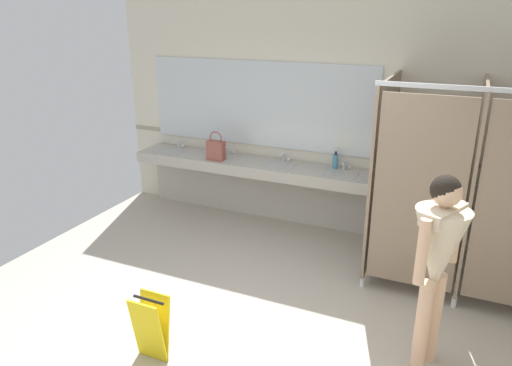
{
  "coord_description": "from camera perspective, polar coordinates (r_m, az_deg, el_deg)",
  "views": [
    {
      "loc": [
        1.46,
        -2.91,
        2.68
      ],
      "look_at": [
        -0.25,
        0.9,
        1.17
      ],
      "focal_mm": 33.44,
      "sensor_mm": 36.0,
      "label": 1
    }
  ],
  "objects": [
    {
      "name": "wall_back",
      "position": [
        6.04,
        9.74,
        7.57
      ],
      "size": [
        6.12,
        0.12,
        2.85
      ],
      "primitive_type": "cube",
      "color": "beige",
      "rests_on": "ground_plane"
    },
    {
      "name": "vanity_counter",
      "position": [
        6.36,
        -0.44,
        0.88
      ],
      "size": [
        3.23,
        0.53,
        0.96
      ],
      "color": "#B2ADA3",
      "rests_on": "ground_plane"
    },
    {
      "name": "soap_dispenser",
      "position": [
        5.98,
        9.46,
        2.6
      ],
      "size": [
        0.07,
        0.07,
        0.21
      ],
      "color": "teal",
      "rests_on": "vanity_counter"
    },
    {
      "name": "ground_plane",
      "position": [
        4.25,
        -1.99,
        -20.16
      ],
      "size": [
        6.12,
        6.12,
        0.1
      ],
      "primitive_type": "cube",
      "color": "#B2A899"
    },
    {
      "name": "person_standing",
      "position": [
        3.8,
        20.95,
        -7.68
      ],
      "size": [
        0.53,
        0.53,
        1.6
      ],
      "color": "#DBAD89",
      "rests_on": "ground_plane"
    },
    {
      "name": "bathroom_stalls",
      "position": [
        5.04,
        24.38,
        -0.28
      ],
      "size": [
        1.83,
        1.36,
        2.11
      ],
      "color": "#84705B",
      "rests_on": "ground_plane"
    },
    {
      "name": "wall_back_tile_band",
      "position": [
        6.07,
        9.38,
        3.99
      ],
      "size": [
        6.12,
        0.01,
        0.06
      ],
      "primitive_type": "cube",
      "color": "#9E937F",
      "rests_on": "wall_back"
    },
    {
      "name": "mirror_panel",
      "position": [
        6.29,
        0.27,
        9.42
      ],
      "size": [
        3.13,
        0.02,
        1.1
      ],
      "primitive_type": "cube",
      "color": "silver",
      "rests_on": "wall_back"
    },
    {
      "name": "handbag",
      "position": [
        6.25,
        -4.81,
        3.99
      ],
      "size": [
        0.23,
        0.12,
        0.38
      ],
      "color": "#934C42",
      "rests_on": "vanity_counter"
    },
    {
      "name": "wet_floor_sign",
      "position": [
        4.08,
        -12.45,
        -16.51
      ],
      "size": [
        0.28,
        0.19,
        0.57
      ],
      "color": "yellow",
      "rests_on": "ground_plane"
    }
  ]
}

